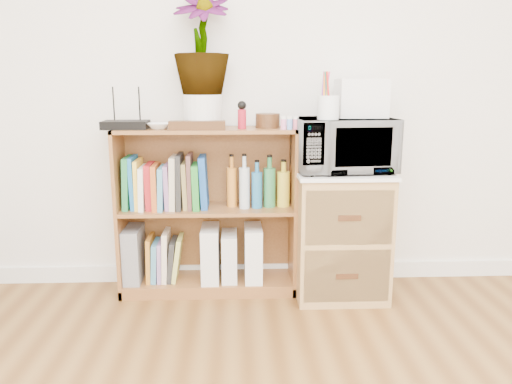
{
  "coord_description": "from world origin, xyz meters",
  "views": [
    {
      "loc": [
        -0.19,
        -0.67,
        1.2
      ],
      "look_at": [
        -0.08,
        1.95,
        0.62
      ],
      "focal_mm": 35.0,
      "sensor_mm": 36.0,
      "label": 1
    }
  ],
  "objects": [
    {
      "name": "paint_jars",
      "position": [
        0.1,
        2.01,
        0.98
      ],
      "size": [
        0.1,
        0.04,
        0.05
      ],
      "primitive_type": "cube",
      "color": "#D0748E",
      "rests_on": "bookshelf"
    },
    {
      "name": "trinket_box",
      "position": [
        -0.39,
        2.0,
        0.97
      ],
      "size": [
        0.3,
        0.07,
        0.05
      ],
      "primitive_type": "cube",
      "color": "#371E0F",
      "rests_on": "bookshelf"
    },
    {
      "name": "liquor_bottles",
      "position": [
        -0.05,
        2.1,
        0.64
      ],
      "size": [
        0.36,
        0.07,
        0.3
      ],
      "color": "orange",
      "rests_on": "bookshelf"
    },
    {
      "name": "potted_plant",
      "position": [
        -0.37,
        2.12,
        1.4
      ],
      "size": [
        0.3,
        0.3,
        0.54
      ],
      "primitive_type": "imported",
      "color": "#2A692A",
      "rests_on": "plant_pot"
    },
    {
      "name": "bookshelf",
      "position": [
        -0.35,
        2.1,
        0.47
      ],
      "size": [
        1.0,
        0.3,
        0.95
      ],
      "primitive_type": "cube",
      "color": "brown",
      "rests_on": "ground"
    },
    {
      "name": "magazine_holder_mid",
      "position": [
        -0.23,
        2.09,
        0.21
      ],
      "size": [
        0.09,
        0.22,
        0.28
      ],
      "primitive_type": "cube",
      "color": "silver",
      "rests_on": "bookshelf"
    },
    {
      "name": "wicker_unit",
      "position": [
        0.4,
        2.02,
        0.35
      ],
      "size": [
        0.5,
        0.45,
        0.7
      ],
      "primitive_type": "cube",
      "color": "#9E7542",
      "rests_on": "ground"
    },
    {
      "name": "skirting_board",
      "position": [
        0.0,
        2.24,
        0.05
      ],
      "size": [
        4.0,
        0.02,
        0.1
      ],
      "primitive_type": "cube",
      "color": "white",
      "rests_on": "ground"
    },
    {
      "name": "cookbooks",
      "position": [
        -0.58,
        2.1,
        0.64
      ],
      "size": [
        0.47,
        0.2,
        0.31
      ],
      "color": "#217C41",
      "rests_on": "bookshelf"
    },
    {
      "name": "magazine_holder_left",
      "position": [
        -0.34,
        2.09,
        0.23
      ],
      "size": [
        0.1,
        0.25,
        0.31
      ],
      "primitive_type": "cube",
      "color": "silver",
      "rests_on": "bookshelf"
    },
    {
      "name": "file_box",
      "position": [
        -0.78,
        2.1,
        0.23
      ],
      "size": [
        0.09,
        0.25,
        0.31
      ],
      "primitive_type": "cube",
      "color": "slate",
      "rests_on": "bookshelf"
    },
    {
      "name": "plant_pot",
      "position": [
        -0.37,
        2.12,
        1.04
      ],
      "size": [
        0.21,
        0.21,
        0.18
      ],
      "primitive_type": "cylinder",
      "color": "silver",
      "rests_on": "bookshelf"
    },
    {
      "name": "lower_books",
      "position": [
        -0.61,
        2.1,
        0.2
      ],
      "size": [
        0.21,
        0.19,
        0.29
      ],
      "color": "#B97320",
      "rests_on": "bookshelf"
    },
    {
      "name": "microwave",
      "position": [
        0.4,
        2.02,
        0.86
      ],
      "size": [
        0.55,
        0.4,
        0.29
      ],
      "primitive_type": "imported",
      "rotation": [
        0.0,
        0.0,
        0.09
      ],
      "color": "silver",
      "rests_on": "wicker_unit"
    },
    {
      "name": "magazine_holder_right",
      "position": [
        -0.09,
        2.09,
        0.23
      ],
      "size": [
        0.1,
        0.25,
        0.31
      ],
      "primitive_type": "cube",
      "color": "white",
      "rests_on": "bookshelf"
    },
    {
      "name": "white_bowl",
      "position": [
        -0.6,
        2.07,
        0.97
      ],
      "size": [
        0.13,
        0.13,
        0.03
      ],
      "primitive_type": "imported",
      "color": "white",
      "rests_on": "bookshelf"
    },
    {
      "name": "wooden_bowl",
      "position": [
        -0.01,
        2.11,
        0.99
      ],
      "size": [
        0.13,
        0.13,
        0.08
      ],
      "primitive_type": "cylinder",
      "color": "#351E0E",
      "rests_on": "bookshelf"
    },
    {
      "name": "pen_cup",
      "position": [
        0.29,
        1.91,
        1.07
      ],
      "size": [
        0.11,
        0.11,
        0.12
      ],
      "primitive_type": "cylinder",
      "color": "white",
      "rests_on": "microwave"
    },
    {
      "name": "small_appliance",
      "position": [
        0.5,
        2.07,
        1.11
      ],
      "size": [
        0.26,
        0.22,
        0.21
      ],
      "primitive_type": "cube",
      "color": "white",
      "rests_on": "microwave"
    },
    {
      "name": "kokeshi_doll",
      "position": [
        -0.15,
        2.06,
        1.0
      ],
      "size": [
        0.05,
        0.05,
        0.1
      ],
      "primitive_type": "cylinder",
      "color": "#A41427",
      "rests_on": "bookshelf"
    },
    {
      "name": "router",
      "position": [
        -0.78,
        2.08,
        0.97
      ],
      "size": [
        0.24,
        0.17,
        0.04
      ],
      "primitive_type": "cube",
      "color": "black",
      "rests_on": "bookshelf"
    }
  ]
}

